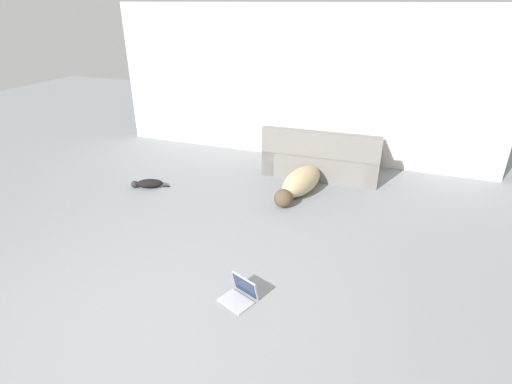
# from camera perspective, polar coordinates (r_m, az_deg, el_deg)

# --- Properties ---
(ground_plane) EXTENTS (20.00, 20.00, 0.00)m
(ground_plane) POSITION_cam_1_polar(r_m,az_deg,el_deg) (3.61, -15.99, -20.12)
(ground_plane) COLOR gray
(wall_back) EXTENTS (6.64, 0.06, 2.51)m
(wall_back) POSITION_cam_1_polar(r_m,az_deg,el_deg) (6.94, 5.86, 14.97)
(wall_back) COLOR silver
(wall_back) RESTS_ON ground_plane
(couch) EXTENTS (1.81, 0.95, 0.79)m
(couch) POSITION_cam_1_polar(r_m,az_deg,el_deg) (6.49, 9.45, 4.83)
(couch) COLOR gray
(couch) RESTS_ON ground_plane
(dog) EXTENTS (0.58, 1.33, 0.37)m
(dog) POSITION_cam_1_polar(r_m,az_deg,el_deg) (5.74, 6.27, 1.32)
(dog) COLOR tan
(dog) RESTS_ON ground_plane
(cat) EXTENTS (0.55, 0.32, 0.13)m
(cat) POSITION_cam_1_polar(r_m,az_deg,el_deg) (6.18, -15.16, 1.18)
(cat) COLOR black
(cat) RESTS_ON ground_plane
(laptop_open) EXTENTS (0.37, 0.36, 0.22)m
(laptop_open) POSITION_cam_1_polar(r_m,az_deg,el_deg) (3.85, -2.13, -14.12)
(laptop_open) COLOR #B7B7BC
(laptop_open) RESTS_ON ground_plane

